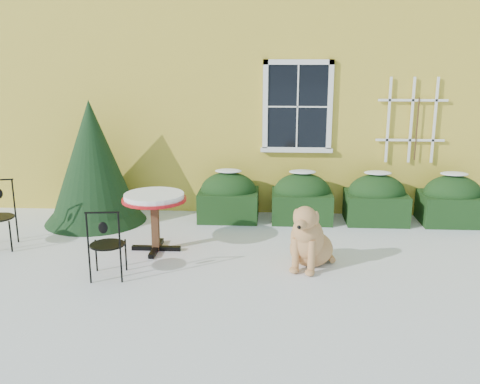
# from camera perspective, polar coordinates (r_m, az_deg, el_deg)

# --- Properties ---
(ground) EXTENTS (80.00, 80.00, 0.00)m
(ground) POSITION_cam_1_polar(r_m,az_deg,el_deg) (7.23, -0.49, -8.91)
(ground) COLOR white
(ground) RESTS_ON ground
(house) EXTENTS (12.40, 8.40, 6.40)m
(house) POSITION_cam_1_polar(r_m,az_deg,el_deg) (13.63, 1.61, 15.87)
(house) COLOR yellow
(house) RESTS_ON ground
(hedge_row) EXTENTS (4.95, 0.80, 0.91)m
(hedge_row) POSITION_cam_1_polar(r_m,az_deg,el_deg) (9.57, 10.49, -0.74)
(hedge_row) COLOR black
(hedge_row) RESTS_ON ground
(evergreen_shrub) EXTENTS (1.76, 1.76, 2.13)m
(evergreen_shrub) POSITION_cam_1_polar(r_m,az_deg,el_deg) (9.64, -15.38, 1.89)
(evergreen_shrub) COLOR black
(evergreen_shrub) RESTS_ON ground
(bistro_table) EXTENTS (0.95, 0.95, 0.88)m
(bistro_table) POSITION_cam_1_polar(r_m,az_deg,el_deg) (8.00, -9.12, -1.20)
(bistro_table) COLOR black
(bistro_table) RESTS_ON ground
(patio_chair_near) EXTENTS (0.48, 0.47, 0.96)m
(patio_chair_near) POSITION_cam_1_polar(r_m,az_deg,el_deg) (7.20, -14.04, -5.35)
(patio_chair_near) COLOR black
(patio_chair_near) RESTS_ON ground
(dog) EXTENTS (0.79, 1.02, 0.95)m
(dog) POSITION_cam_1_polar(r_m,az_deg,el_deg) (7.43, 7.34, -5.21)
(dog) COLOR tan
(dog) RESTS_ON ground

